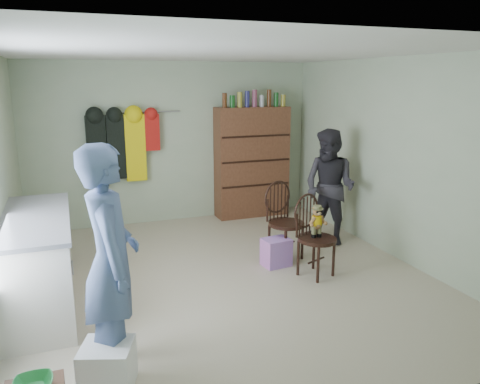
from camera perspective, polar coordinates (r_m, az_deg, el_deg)
name	(u,v)px	position (r m, az deg, el deg)	size (l,w,h in m)	color
ground_plane	(226,278)	(5.48, -1.74, -10.39)	(5.00, 5.00, 0.00)	beige
room_walls	(210,136)	(5.55, -3.65, 6.85)	(5.00, 5.00, 5.00)	beige
counter	(39,262)	(5.07, -23.33, -7.82)	(0.64, 1.86, 0.94)	silver
bowl	(33,384)	(3.17, -23.91, -20.65)	(0.22, 0.22, 0.05)	green
plastic_tub	(108,367)	(3.78, -15.82, -19.80)	(0.36, 0.34, 0.34)	white
chair_front	(314,230)	(5.44, 9.01, -4.55)	(0.55, 0.55, 0.95)	#331A12
chair_far	(283,217)	(5.93, 5.29, -3.10)	(0.55, 0.55, 0.99)	#331A12
striped_bag	(276,252)	(5.77, 4.44, -7.33)	(0.32, 0.25, 0.34)	#E572CA
person_left	(111,262)	(3.66, -15.47, -8.20)	(0.65, 0.43, 1.79)	slate
person_right	(329,187)	(6.51, 10.85, 0.59)	(0.77, 0.60, 1.58)	#2D2B33
dresser	(252,161)	(7.71, 1.46, 3.76)	(1.20, 0.39, 2.07)	brown
coat_rack	(121,147)	(7.23, -14.29, 5.39)	(1.42, 0.12, 1.09)	#99999E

